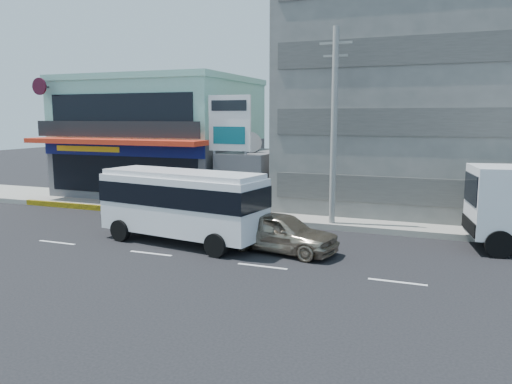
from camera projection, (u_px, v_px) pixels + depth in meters
ground at (151, 253)px, 20.87m from camera, size 120.00×120.00×0.00m
sidewalk at (322, 217)px, 27.79m from camera, size 70.00×5.00×0.30m
shop_building at (162, 140)px, 35.99m from camera, size 12.40×11.70×8.00m
concrete_building at (428, 94)px, 30.02m from camera, size 16.00×12.00×14.00m
gap_structure at (255, 179)px, 31.65m from camera, size 3.00×6.00×3.50m
satellite_dish at (249, 151)px, 30.46m from camera, size 1.50×1.50×0.15m
billboard at (230, 130)px, 28.78m from camera, size 2.60×0.18×6.90m
utility_pole_near at (334, 127)px, 24.74m from camera, size 1.60×0.30×10.00m
minibus at (182, 200)px, 22.39m from camera, size 8.09×3.67×3.27m
sedan at (280, 232)px, 21.04m from camera, size 5.26×2.82×1.70m
motorcycle_rider at (131, 211)px, 26.12m from camera, size 1.85×0.79×2.30m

